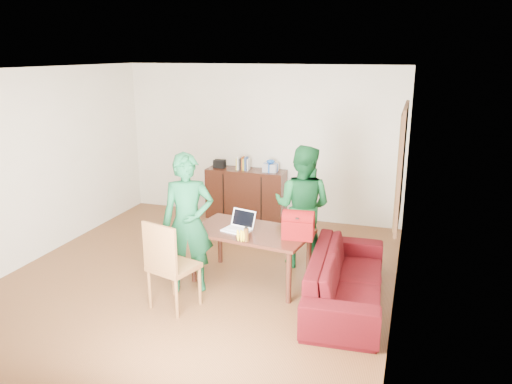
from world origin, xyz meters
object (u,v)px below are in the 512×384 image
(person_near, at_px, (188,223))
(bottle, at_px, (246,234))
(table, at_px, (251,236))
(chair, at_px, (174,282))
(person_far, at_px, (302,207))
(laptop, at_px, (237,228))
(red_bag, at_px, (298,227))
(sofa, at_px, (346,278))

(person_near, relative_size, bottle, 9.46)
(table, bearing_deg, chair, -116.32)
(person_near, bearing_deg, person_far, 21.42)
(person_near, relative_size, laptop, 4.45)
(person_far, xyz_separation_m, laptop, (-0.67, -0.79, -0.11))
(person_far, height_order, red_bag, person_far)
(chair, relative_size, person_near, 0.62)
(bottle, bearing_deg, person_far, 67.87)
(person_far, distance_m, sofa, 1.30)
(table, bearing_deg, person_near, -138.29)
(sofa, bearing_deg, bottle, 95.23)
(table, relative_size, person_near, 0.92)
(person_far, bearing_deg, chair, 62.09)
(bottle, relative_size, red_bag, 0.49)
(chair, relative_size, laptop, 2.75)
(chair, height_order, person_far, person_far)
(person_near, xyz_separation_m, laptop, (0.50, 0.37, -0.13))
(table, xyz_separation_m, red_bag, (0.63, -0.09, 0.22))
(laptop, bearing_deg, red_bag, 13.81)
(person_far, height_order, laptop, person_far)
(chair, bearing_deg, bottle, 54.56)
(laptop, height_order, red_bag, red_bag)
(bottle, relative_size, sofa, 0.09)
(chair, bearing_deg, red_bag, 49.59)
(bottle, bearing_deg, chair, -141.45)
(table, height_order, laptop, laptop)
(table, bearing_deg, person_far, 63.23)
(person_near, relative_size, sofa, 0.82)
(person_near, distance_m, sofa, 2.02)
(chair, relative_size, red_bag, 2.85)
(person_near, distance_m, person_far, 1.65)
(chair, bearing_deg, person_near, 109.01)
(person_far, height_order, sofa, person_far)
(laptop, xyz_separation_m, sofa, (1.43, -0.11, -0.44))
(person_near, height_order, bottle, person_near)
(sofa, bearing_deg, chair, 107.84)
(laptop, relative_size, sofa, 0.19)
(person_far, bearing_deg, laptop, 56.58)
(laptop, bearing_deg, bottle, -37.73)
(chair, height_order, bottle, chair)
(chair, distance_m, person_near, 0.74)
(person_near, distance_m, bottle, 0.74)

